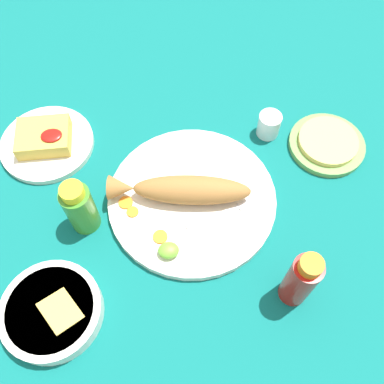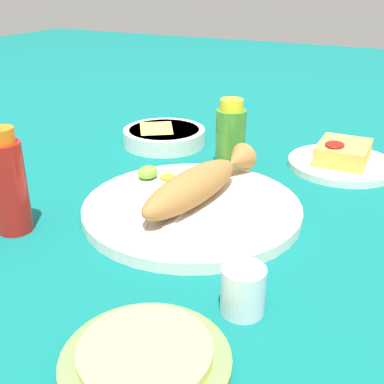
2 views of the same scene
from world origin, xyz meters
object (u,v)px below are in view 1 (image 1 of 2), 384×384
Objects in this scene: main_plate at (192,199)px; fried_fish at (182,190)px; side_plate_fries at (47,144)px; fork_near at (234,189)px; hot_sauce_bottle_red at (301,280)px; tortilla_plate at (327,145)px; hot_sauce_bottle_green at (80,208)px; salt_cup at (269,126)px; guacamole_bowl at (52,311)px; fork_far at (235,209)px.

fried_fish is (-0.02, 0.00, 0.04)m from main_plate.
fork_near is at bearing -22.99° from side_plate_fries.
hot_sauce_bottle_red is 0.36m from tortilla_plate.
main_plate reaches higher than side_plate_fries.
hot_sauce_bottle_red is 1.18× the size of hot_sauce_bottle_green.
fried_fish is 0.35m from tortilla_plate.
hot_sauce_bottle_red reaches higher than tortilla_plate.
hot_sauce_bottle_green is at bearing -155.83° from salt_cup.
guacamole_bowl reaches higher than main_plate.
guacamole_bowl reaches higher than side_plate_fries.
fried_fish is 0.20m from hot_sauce_bottle_green.
fried_fish is 0.26m from salt_cup.
hot_sauce_bottle_green is (-0.38, 0.19, -0.01)m from hot_sauce_bottle_red.
hot_sauce_bottle_red reaches higher than side_plate_fries.
fork_far is 0.20m from hot_sauce_bottle_red.
fork_near is 0.05m from fork_far.
side_plate_fries is at bearing 114.02° from hot_sauce_bottle_green.
side_plate_fries is 1.14× the size of guacamole_bowl.
hot_sauce_bottle_green reaches higher than salt_cup.
guacamole_bowl is 0.66m from tortilla_plate.
tortilla_plate is at bearing 64.82° from hot_sauce_bottle_red.
fork_near is (0.11, 0.01, -0.03)m from fried_fish.
guacamole_bowl is at bearing -154.87° from fork_near.
hot_sauce_bottle_red is (0.08, -0.17, 0.06)m from fork_far.
salt_cup is at bearing 157.12° from tortilla_plate.
hot_sauce_bottle_red reaches higher than fork_near.
hot_sauce_bottle_green reaches higher than tortilla_plate.
fork_near is (0.09, 0.01, 0.01)m from main_plate.
tortilla_plate is at bearing 27.88° from guacamole_bowl.
hot_sauce_bottle_green is 0.23m from side_plate_fries.
hot_sauce_bottle_red is at bearing -39.49° from side_plate_fries.
main_plate is 6.06× the size of salt_cup.
fork_far is 1.15× the size of hot_sauce_bottle_red.
main_plate is 0.04m from fried_fish.
fork_near is at bearing -124.17° from salt_cup.
salt_cup is 0.34× the size of tortilla_plate.
guacamole_bowl is at bearing -171.26° from fork_far.
guacamole_bowl reaches higher than fork_near.
fried_fish reaches higher than fork_far.
hot_sauce_bottle_red is 0.44m from guacamole_bowl.
tortilla_plate is (0.59, 0.31, -0.01)m from guacamole_bowl.
hot_sauce_bottle_green is at bearing 153.79° from hot_sauce_bottle_red.
tortilla_plate is at bearing 25.27° from fried_fish.
fork_far reaches higher than tortilla_plate.
fork_far is 0.22m from salt_cup.
fork_far reaches higher than side_plate_fries.
hot_sauce_bottle_green is at bearing -163.96° from fried_fish.
guacamole_bowl is at bearing -107.14° from hot_sauce_bottle_green.
side_plate_fries is 0.38m from guacamole_bowl.
tortilla_plate is at bearing 15.31° from fork_far.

